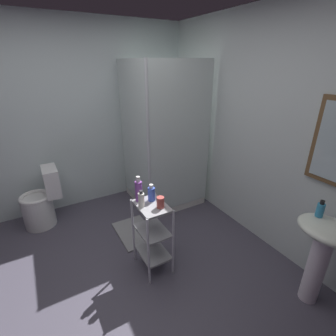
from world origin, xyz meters
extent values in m
cube|color=#4B4655|center=(0.00, 0.00, -0.01)|extent=(4.20, 4.20, 0.02)
cube|color=silver|center=(0.00, 1.85, 1.25)|extent=(4.20, 0.10, 2.50)
cube|color=silver|center=(-1.85, 0.00, 1.25)|extent=(0.10, 4.20, 2.50)
cube|color=white|center=(-1.31, 1.27, 0.05)|extent=(0.90, 0.90, 0.10)
cube|color=silver|center=(-1.31, 0.82, 1.05)|extent=(0.90, 0.02, 1.90)
cube|color=silver|center=(-0.86, 1.27, 1.05)|extent=(0.02, 0.90, 1.90)
cylinder|color=silver|center=(-0.86, 0.82, 1.05)|extent=(0.04, 0.04, 1.90)
cylinder|color=silver|center=(-1.31, 1.27, 0.10)|extent=(0.08, 0.08, 0.00)
cylinder|color=white|center=(0.91, 1.52, 0.34)|extent=(0.15, 0.15, 0.68)
ellipsoid|color=white|center=(0.91, 1.52, 0.75)|extent=(0.46, 0.37, 0.13)
cylinder|color=white|center=(-1.48, -0.47, 0.20)|extent=(0.37, 0.37, 0.40)
torus|color=white|center=(-1.48, -0.47, 0.42)|extent=(0.37, 0.37, 0.04)
cube|color=white|center=(-1.48, -0.25, 0.58)|extent=(0.35, 0.17, 0.36)
cylinder|color=silver|center=(-0.30, 0.35, 0.37)|extent=(0.02, 0.02, 0.74)
cylinder|color=silver|center=(0.06, 0.35, 0.37)|extent=(0.02, 0.02, 0.74)
cylinder|color=silver|center=(-0.30, 0.61, 0.37)|extent=(0.02, 0.02, 0.74)
cylinder|color=silver|center=(0.06, 0.61, 0.37)|extent=(0.02, 0.02, 0.74)
cube|color=#99999E|center=(-0.12, 0.48, 0.18)|extent=(0.36, 0.26, 0.02)
cube|color=#99999E|center=(-0.12, 0.48, 0.45)|extent=(0.36, 0.26, 0.02)
cube|color=#99999E|center=(-0.12, 0.48, 0.73)|extent=(0.36, 0.26, 0.02)
cylinder|color=#389ED1|center=(0.81, 1.53, 0.87)|extent=(0.06, 0.06, 0.11)
cylinder|color=black|center=(0.81, 1.53, 0.94)|extent=(0.03, 0.03, 0.03)
cylinder|color=purple|center=(-0.25, 0.42, 0.84)|extent=(0.07, 0.07, 0.20)
cylinder|color=silver|center=(-0.25, 0.42, 0.96)|extent=(0.04, 0.04, 0.05)
cylinder|color=#3653BB|center=(-0.19, 0.52, 0.81)|extent=(0.07, 0.07, 0.13)
cylinder|color=white|center=(-0.19, 0.52, 0.89)|extent=(0.04, 0.04, 0.04)
cylinder|color=white|center=(-0.14, 0.40, 0.81)|extent=(0.06, 0.06, 0.13)
cylinder|color=#333338|center=(-0.14, 0.40, 0.89)|extent=(0.03, 0.03, 0.03)
cylinder|color=#B24742|center=(-0.04, 0.54, 0.79)|extent=(0.07, 0.07, 0.11)
cube|color=gray|center=(-0.72, 0.53, 0.01)|extent=(0.60, 0.40, 0.02)
camera|label=1|loc=(1.65, -0.35, 1.95)|focal=26.25mm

